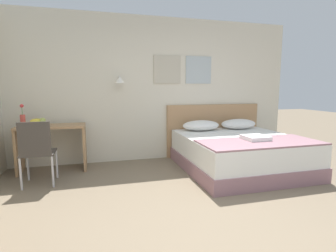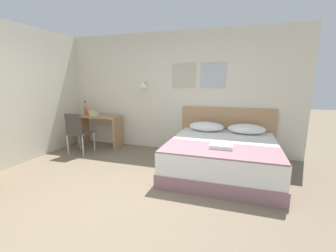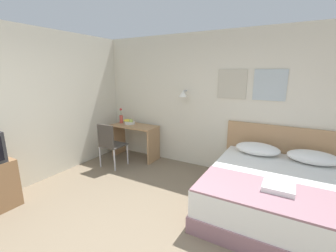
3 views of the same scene
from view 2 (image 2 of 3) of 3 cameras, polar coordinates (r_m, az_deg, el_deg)
The scene contains 12 objects.
ground_plane at distance 3.15m, azimuth -15.77°, elevation -19.58°, with size 24.00×24.00×0.00m, color #756651.
wall_back at distance 5.19m, azimuth 0.37°, elevation 8.55°, with size 5.72×0.31×2.65m.
bed at distance 4.11m, azimuth 13.57°, elevation -7.63°, with size 1.83×1.95×0.56m.
headboard at distance 5.01m, azimuth 14.61°, elevation -1.37°, with size 1.95×0.06×1.03m.
pillow_left at distance 4.73m, azimuth 9.71°, elevation -0.12°, with size 0.71×0.42×0.19m.
pillow_right at distance 4.69m, azimuth 19.29°, elevation -0.72°, with size 0.71×0.42×0.19m.
throw_blanket at distance 3.48m, azimuth 13.07°, elevation -6.02°, with size 1.78×0.78×0.02m.
folded_towel_near_foot at distance 3.59m, azimuth 13.46°, elevation -4.75°, with size 0.34×0.34×0.06m.
desk at distance 5.74m, azimuth -16.91°, elevation 0.14°, with size 1.04×0.48×0.76m.
desk_chair at distance 5.25m, azimuth -22.09°, elevation -1.02°, with size 0.43×0.43×0.92m.
fruit_bowl at distance 5.83m, azimuth -18.25°, elevation 3.11°, with size 0.27×0.24×0.12m.
flower_vase at distance 5.96m, azimuth -20.21°, elevation 3.91°, with size 0.08×0.08×0.35m.
Camera 2 is at (1.56, -2.21, 1.61)m, focal length 24.00 mm.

